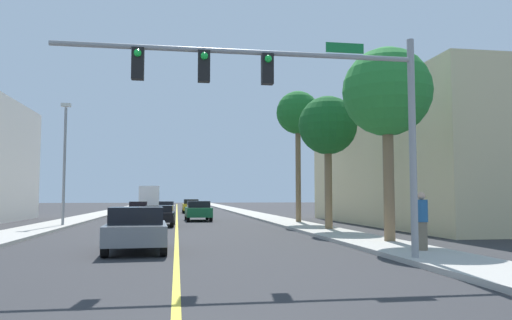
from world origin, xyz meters
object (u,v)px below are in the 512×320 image
object	(u,v)px
traffic_signal_mast	(297,92)
car_red	(138,208)
car_gray	(136,229)
delivery_truck	(150,198)
car_green	(198,210)
street_lamp	(65,157)
palm_near	(387,94)
palm_far	(298,114)
car_yellow	(191,206)
car_white	(166,207)
palm_mid	(328,127)
car_black	(159,215)
pedestrian	(422,221)

from	to	relation	value
traffic_signal_mast	car_red	world-z (taller)	traffic_signal_mast
car_gray	delivery_truck	world-z (taller)	delivery_truck
car_green	delivery_truck	xyz separation A→B (m)	(-4.99, 25.74, 0.87)
street_lamp	palm_near	size ratio (longest dim) A/B	0.97
palm_far	car_gray	world-z (taller)	palm_far
palm_far	car_red	xyz separation A→B (m)	(-11.58, 15.14, -6.67)
palm_near	car_yellow	world-z (taller)	palm_near
palm_near	car_yellow	distance (m)	37.81
traffic_signal_mast	car_red	bearing A→B (deg)	101.18
palm_near	palm_far	size ratio (longest dim) A/B	0.85
traffic_signal_mast	car_gray	xyz separation A→B (m)	(-4.54, 3.97, -3.94)
car_red	palm_far	bearing A→B (deg)	-54.72
car_white	car_gray	xyz separation A→B (m)	(-0.22, -36.20, 0.07)
palm_mid	car_white	size ratio (longest dim) A/B	1.78
car_black	pedestrian	distance (m)	18.73
palm_far	car_black	size ratio (longest dim) A/B	2.06
traffic_signal_mast	delivery_truck	xyz separation A→B (m)	(-6.61, 50.19, -3.05)
car_white	pedestrian	distance (m)	39.51
palm_near	palm_mid	world-z (taller)	palm_near
palm_far	car_gray	size ratio (longest dim) A/B	2.18
car_red	car_yellow	xyz separation A→B (m)	(5.08, 7.51, 0.07)
palm_near	car_yellow	size ratio (longest dim) A/B	1.77
traffic_signal_mast	street_lamp	world-z (taller)	street_lamp
palm_near	delivery_truck	xyz separation A→B (m)	(-11.42, 45.35, -4.19)
palm_mid	car_black	distance (m)	11.93
street_lamp	palm_near	bearing A→B (deg)	-41.26
car_gray	car_red	bearing A→B (deg)	91.45
street_lamp	car_green	distance (m)	11.19
palm_near	car_white	xyz separation A→B (m)	(-9.13, 35.33, -5.15)
palm_far	pedestrian	world-z (taller)	palm_far
palm_far	palm_mid	bearing A→B (deg)	-91.26
car_green	pedestrian	xyz separation A→B (m)	(6.07, -22.79, 0.30)
palm_near	delivery_truck	distance (m)	46.95
car_green	palm_near	bearing A→B (deg)	-73.43
car_black	car_yellow	size ratio (longest dim) A/B	1.01
palm_near	car_white	distance (m)	36.85
car_red	delivery_truck	xyz separation A→B (m)	(0.16, 15.96, 0.94)
palm_mid	palm_far	world-z (taller)	palm_far
traffic_signal_mast	pedestrian	size ratio (longest dim) A/B	5.44
car_black	car_white	distance (m)	21.96
car_red	car_gray	bearing A→B (deg)	-87.93
traffic_signal_mast	car_green	xyz separation A→B (m)	(-1.61, 24.44, -3.93)
traffic_signal_mast	car_black	distance (m)	19.13
car_black	car_green	world-z (taller)	car_green
traffic_signal_mast	car_white	bearing A→B (deg)	96.14
car_gray	delivery_truck	size ratio (longest dim) A/B	0.56
car_red	car_gray	distance (m)	30.34
traffic_signal_mast	car_yellow	world-z (taller)	traffic_signal_mast
car_red	car_gray	xyz separation A→B (m)	(2.23, -30.26, 0.05)
car_gray	car_yellow	size ratio (longest dim) A/B	0.96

